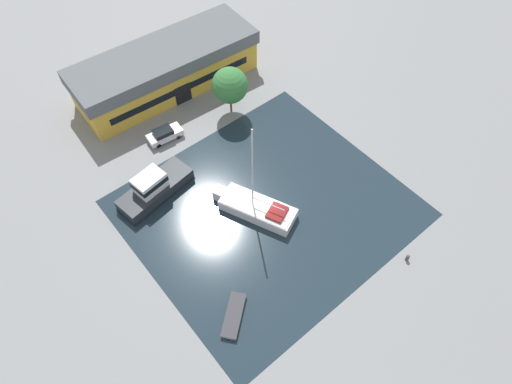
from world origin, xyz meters
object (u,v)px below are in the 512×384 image
Objects in this scene: parked_car at (165,134)px; sailboat_moored at (256,208)px; quay_tree_near_building at (230,85)px; motor_cruiser at (154,188)px; warehouse_building at (166,69)px; small_dinghy at (234,315)px.

sailboat_moored reaches higher than parked_car.
quay_tree_near_building is 0.52× the size of sailboat_moored.
quay_tree_near_building is 10.40m from parked_car.
warehouse_building is at bearing -46.86° from motor_cruiser.
parked_car is at bearing 123.40° from small_dinghy.
quay_tree_near_building is 1.48× the size of small_dinghy.
small_dinghy is (-17.44, -22.79, -4.25)m from quay_tree_near_building.
quay_tree_near_building is 17.06m from sailboat_moored.
quay_tree_near_building is at bearing -79.90° from motor_cruiser.
warehouse_building is 35.42m from small_dinghy.
warehouse_building is 3.79× the size of quay_tree_near_building.
parked_car is (-9.61, 1.47, -3.69)m from quay_tree_near_building.
motor_cruiser is 2.08× the size of small_dinghy.
warehouse_building is 2.70× the size of motor_cruiser.
warehouse_building is at bearing 118.23° from small_dinghy.
warehouse_building is 5.58× the size of parked_car.
quay_tree_near_building is at bearing 87.26° from parked_car.
warehouse_building reaches higher than motor_cruiser.
sailboat_moored is at bearing 12.25° from parked_car.
quay_tree_near_building is 29.01m from small_dinghy.
motor_cruiser is at bearing 134.46° from small_dinghy.
parked_car is at bearing 171.31° from quay_tree_near_building.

